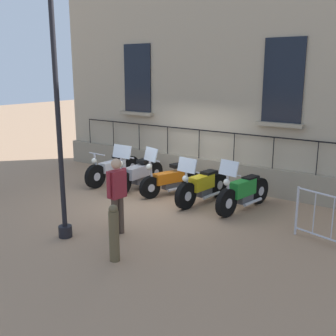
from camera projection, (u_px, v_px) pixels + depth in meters
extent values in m
plane|color=#9E7A5B|center=(162.00, 199.00, 10.95)|extent=(60.00, 60.00, 0.00)
cube|color=tan|center=(208.00, 74.00, 12.01)|extent=(0.60, 11.00, 6.51)
cube|color=gray|center=(199.00, 171.00, 12.38)|extent=(0.20, 11.00, 0.78)
cube|color=black|center=(283.00, 81.00, 10.43)|extent=(0.06, 1.07, 2.15)
cube|color=gray|center=(279.00, 125.00, 10.63)|extent=(0.24, 1.27, 0.10)
cube|color=black|center=(138.00, 78.00, 13.14)|extent=(0.06, 1.07, 2.15)
cube|color=gray|center=(137.00, 113.00, 13.34)|extent=(0.24, 1.27, 0.10)
cube|color=black|center=(199.00, 130.00, 12.05)|extent=(0.03, 9.24, 0.03)
cylinder|color=black|center=(90.00, 131.00, 14.74)|extent=(0.02, 0.02, 0.86)
cylinder|color=black|center=(113.00, 134.00, 14.10)|extent=(0.02, 0.02, 0.86)
cylinder|color=black|center=(139.00, 137.00, 13.45)|extent=(0.02, 0.02, 0.86)
cylinder|color=black|center=(168.00, 140.00, 12.80)|extent=(0.02, 0.02, 0.86)
cylinder|color=black|center=(199.00, 144.00, 12.16)|extent=(0.02, 0.02, 0.86)
cylinder|color=black|center=(234.00, 148.00, 11.51)|extent=(0.02, 0.02, 0.86)
cylinder|color=black|center=(273.00, 153.00, 10.86)|extent=(0.02, 0.02, 0.86)
cylinder|color=black|center=(317.00, 158.00, 10.21)|extent=(0.02, 0.02, 0.86)
cylinder|color=black|center=(95.00, 176.00, 11.86)|extent=(0.71, 0.18, 0.70)
cylinder|color=silver|center=(95.00, 176.00, 11.86)|extent=(0.25, 0.18, 0.24)
cylinder|color=black|center=(131.00, 167.00, 13.03)|extent=(0.71, 0.18, 0.70)
cylinder|color=silver|center=(131.00, 167.00, 13.03)|extent=(0.25, 0.18, 0.24)
cube|color=silver|center=(112.00, 166.00, 12.37)|extent=(0.90, 0.33, 0.29)
cube|color=#4C4C51|center=(115.00, 172.00, 12.50)|extent=(0.54, 0.25, 0.24)
cube|color=black|center=(120.00, 156.00, 12.58)|extent=(0.51, 0.28, 0.10)
cylinder|color=silver|center=(96.00, 165.00, 11.83)|extent=(0.16, 0.07, 0.66)
cylinder|color=silver|center=(97.00, 154.00, 11.79)|extent=(0.06, 0.64, 0.04)
sphere|color=white|center=(94.00, 161.00, 11.74)|extent=(0.16, 0.16, 0.16)
cylinder|color=silver|center=(123.00, 176.00, 12.56)|extent=(0.80, 0.11, 0.08)
cylinder|color=black|center=(122.00, 184.00, 11.19)|extent=(0.66, 0.15, 0.66)
cylinder|color=silver|center=(122.00, 184.00, 11.19)|extent=(0.23, 0.17, 0.23)
cylinder|color=black|center=(154.00, 173.00, 12.37)|extent=(0.66, 0.15, 0.66)
cylinder|color=silver|center=(154.00, 173.00, 12.37)|extent=(0.23, 0.17, 0.23)
cube|color=#B2B2BC|center=(138.00, 171.00, 11.70)|extent=(0.92, 0.34, 0.32)
cube|color=#4C4C51|center=(140.00, 179.00, 11.83)|extent=(0.55, 0.27, 0.23)
cube|color=black|center=(146.00, 161.00, 11.93)|extent=(0.52, 0.30, 0.10)
cylinder|color=silver|center=(123.00, 170.00, 11.14)|extent=(0.16, 0.06, 0.75)
cylinder|color=silver|center=(124.00, 157.00, 11.10)|extent=(0.04, 0.74, 0.04)
sphere|color=white|center=(121.00, 164.00, 11.04)|extent=(0.16, 0.16, 0.16)
cylinder|color=silver|center=(149.00, 182.00, 11.90)|extent=(0.83, 0.08, 0.08)
cube|color=silver|center=(122.00, 152.00, 11.01)|extent=(0.12, 0.61, 0.36)
cylinder|color=black|center=(150.00, 187.00, 10.91)|extent=(0.62, 0.33, 0.61)
cylinder|color=silver|center=(150.00, 187.00, 10.91)|extent=(0.25, 0.22, 0.21)
cylinder|color=black|center=(189.00, 180.00, 11.68)|extent=(0.62, 0.33, 0.61)
cylinder|color=silver|center=(189.00, 180.00, 11.68)|extent=(0.25, 0.22, 0.21)
cube|color=orange|center=(169.00, 177.00, 11.23)|extent=(0.94, 0.57, 0.29)
cube|color=#4C4C51|center=(172.00, 184.00, 11.33)|extent=(0.59, 0.39, 0.21)
cube|color=black|center=(179.00, 165.00, 11.36)|extent=(0.56, 0.41, 0.10)
cylinder|color=silver|center=(151.00, 174.00, 10.85)|extent=(0.17, 0.11, 0.76)
cylinder|color=silver|center=(153.00, 160.00, 10.79)|extent=(0.24, 0.61, 0.04)
sphere|color=white|center=(149.00, 167.00, 10.77)|extent=(0.16, 0.16, 0.16)
cylinder|color=silver|center=(180.00, 188.00, 11.33)|extent=(0.79, 0.34, 0.08)
cube|color=silver|center=(151.00, 154.00, 10.72)|extent=(0.28, 0.53, 0.36)
cylinder|color=black|center=(186.00, 196.00, 10.07)|extent=(0.70, 0.23, 0.68)
cylinder|color=silver|center=(186.00, 196.00, 10.07)|extent=(0.26, 0.20, 0.24)
cylinder|color=black|center=(218.00, 185.00, 11.05)|extent=(0.70, 0.23, 0.68)
cylinder|color=silver|center=(218.00, 185.00, 11.05)|extent=(0.26, 0.20, 0.24)
cube|color=gold|center=(201.00, 182.00, 10.47)|extent=(0.79, 0.39, 0.35)
cube|color=#4C4C51|center=(204.00, 191.00, 10.60)|extent=(0.48, 0.30, 0.24)
cube|color=black|center=(209.00, 173.00, 10.65)|extent=(0.46, 0.32, 0.10)
cylinder|color=silver|center=(187.00, 183.00, 10.04)|extent=(0.17, 0.08, 0.63)
cylinder|color=silver|center=(189.00, 171.00, 10.00)|extent=(0.12, 0.66, 0.04)
sphere|color=white|center=(185.00, 179.00, 9.96)|extent=(0.16, 0.16, 0.16)
cylinder|color=silver|center=(212.00, 195.00, 10.62)|extent=(0.69, 0.16, 0.08)
cube|color=silver|center=(187.00, 165.00, 9.92)|extent=(0.19, 0.55, 0.36)
cylinder|color=black|center=(226.00, 203.00, 9.54)|extent=(0.70, 0.25, 0.68)
cylinder|color=silver|center=(226.00, 203.00, 9.54)|extent=(0.26, 0.20, 0.24)
cylinder|color=black|center=(259.00, 191.00, 10.50)|extent=(0.70, 0.25, 0.68)
cylinder|color=silver|center=(259.00, 191.00, 10.50)|extent=(0.26, 0.20, 0.24)
cube|color=#1E842D|center=(243.00, 188.00, 9.93)|extent=(0.83, 0.40, 0.38)
cube|color=#4C4C51|center=(245.00, 197.00, 10.06)|extent=(0.51, 0.30, 0.24)
cube|color=black|center=(251.00, 178.00, 10.11)|extent=(0.48, 0.32, 0.10)
cylinder|color=silver|center=(228.00, 188.00, 9.49)|extent=(0.17, 0.09, 0.70)
cylinder|color=silver|center=(230.00, 174.00, 9.44)|extent=(0.14, 0.60, 0.04)
sphere|color=white|center=(227.00, 182.00, 9.40)|extent=(0.16, 0.16, 0.16)
cylinder|color=silver|center=(253.00, 202.00, 10.09)|extent=(0.72, 0.20, 0.08)
cube|color=silver|center=(229.00, 168.00, 9.37)|extent=(0.20, 0.51, 0.36)
cylinder|color=black|center=(65.00, 231.00, 8.43)|extent=(0.28, 0.28, 0.24)
cylinder|color=black|center=(58.00, 119.00, 7.88)|extent=(0.10, 0.10, 4.93)
cylinder|color=#B7B7BF|center=(297.00, 211.00, 8.46)|extent=(0.05, 0.05, 1.05)
cylinder|color=#B7B7BF|center=(314.00, 212.00, 8.14)|extent=(0.02, 0.02, 0.87)
cylinder|color=#B7B7BF|center=(333.00, 218.00, 7.84)|extent=(0.02, 0.02, 0.87)
cylinder|color=brown|center=(114.00, 236.00, 7.30)|extent=(0.19, 0.19, 0.95)
sphere|color=brown|center=(113.00, 209.00, 7.17)|extent=(0.17, 0.17, 0.17)
cylinder|color=#47382D|center=(115.00, 217.00, 8.46)|extent=(0.14, 0.14, 0.81)
cylinder|color=#47382D|center=(121.00, 215.00, 8.58)|extent=(0.14, 0.14, 0.81)
cube|color=maroon|center=(117.00, 184.00, 8.35)|extent=(0.38, 0.25, 0.57)
sphere|color=tan|center=(116.00, 164.00, 8.25)|extent=(0.22, 0.22, 0.22)
cylinder|color=maroon|center=(109.00, 185.00, 8.18)|extent=(0.09, 0.09, 0.55)
cylinder|color=maroon|center=(125.00, 181.00, 8.51)|extent=(0.09, 0.09, 0.55)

